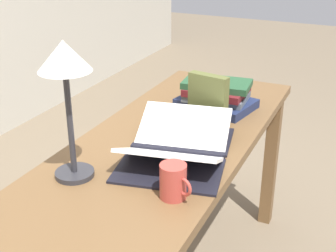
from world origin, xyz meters
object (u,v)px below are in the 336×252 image
(coffee_mug, at_px, (174,181))
(reading_lamp, at_px, (65,71))
(book_stack_tall, at_px, (216,95))
(book_standing_upright, at_px, (208,100))
(open_book, at_px, (177,146))

(coffee_mug, bearing_deg, reading_lamp, 93.13)
(book_stack_tall, relative_size, book_standing_upright, 1.65)
(book_standing_upright, relative_size, reading_lamp, 0.48)
(book_stack_tall, xyz_separation_m, book_standing_upright, (-0.19, -0.03, 0.05))
(open_book, bearing_deg, book_standing_upright, -12.73)
(coffee_mug, bearing_deg, book_standing_upright, 10.05)
(book_standing_upright, distance_m, coffee_mug, 0.53)
(open_book, xyz_separation_m, book_stack_tall, (0.46, 0.02, 0.02))
(book_stack_tall, height_order, reading_lamp, reading_lamp)
(book_stack_tall, relative_size, reading_lamp, 0.78)
(open_book, xyz_separation_m, book_standing_upright, (0.27, -0.01, 0.07))
(book_stack_tall, bearing_deg, coffee_mug, -170.16)
(book_stack_tall, xyz_separation_m, coffee_mug, (-0.71, -0.12, -0.00))
(book_stack_tall, xyz_separation_m, reading_lamp, (-0.72, 0.20, 0.28))
(book_standing_upright, height_order, coffee_mug, book_standing_upright)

